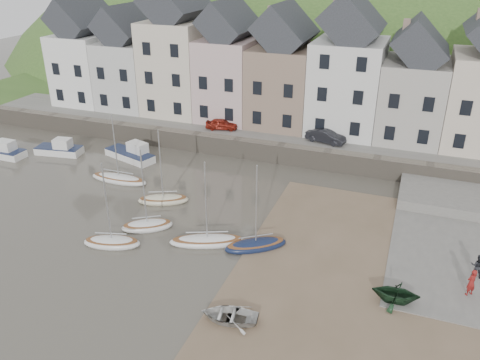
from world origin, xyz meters
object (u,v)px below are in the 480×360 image
at_px(rowboat_white, 229,315).
at_px(person_dark, 477,266).
at_px(car_right, 326,136).
at_px(car_left, 222,124).
at_px(rowboat_green, 396,292).
at_px(person_red, 471,282).
at_px(sailboat_0, 119,179).

relative_size(rowboat_white, person_dark, 2.04).
distance_m(rowboat_white, car_right, 24.52).
bearing_deg(rowboat_white, car_left, -166.43).
height_order(rowboat_green, car_left, car_left).
xyz_separation_m(rowboat_green, person_red, (3.97, 2.15, 0.22)).
height_order(person_red, car_left, car_left).
xyz_separation_m(person_red, person_dark, (0.46, 2.04, -0.09)).
bearing_deg(sailboat_0, person_red, -12.45).
bearing_deg(rowboat_green, person_red, 115.22).
relative_size(rowboat_green, car_left, 0.81).
relative_size(sailboat_0, rowboat_white, 2.02).
bearing_deg(sailboat_0, car_left, 67.03).
xyz_separation_m(person_dark, car_right, (-12.53, 15.61, 1.34)).
bearing_deg(person_dark, rowboat_white, 41.85).
relative_size(person_dark, car_left, 0.47).
bearing_deg(car_right, person_red, -132.53).
bearing_deg(car_left, rowboat_white, -169.64).
bearing_deg(car_left, rowboat_green, -149.48).
relative_size(person_red, car_left, 0.53).
xyz_separation_m(person_red, car_left, (-22.79, 17.65, 1.18)).
bearing_deg(person_dark, car_left, -26.90).
bearing_deg(person_red, car_left, -78.83).
relative_size(car_left, car_right, 0.86).
relative_size(sailboat_0, car_right, 1.66).
bearing_deg(car_left, person_dark, -136.90).
distance_m(sailboat_0, car_left, 12.68).
bearing_deg(sailboat_0, person_dark, -8.22).
relative_size(sailboat_0, person_red, 3.68).
height_order(rowboat_white, person_red, person_red).
bearing_deg(car_left, car_right, -103.03).
relative_size(person_red, person_dark, 1.12).
xyz_separation_m(rowboat_white, car_left, (-10.58, 24.45, 1.77)).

